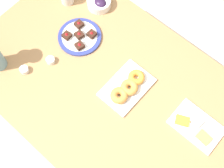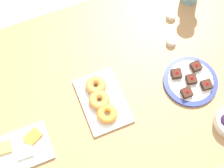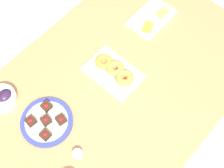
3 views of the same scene
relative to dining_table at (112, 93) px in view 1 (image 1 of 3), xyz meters
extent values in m
plane|color=#B7B2A8|center=(0.00, 0.00, -0.65)|extent=(6.00, 6.00, 0.00)
cube|color=#A87A4C|center=(0.00, 0.00, 0.07)|extent=(1.60, 1.00, 0.04)
cube|color=#A87A4C|center=(0.72, -0.42, -0.30)|extent=(0.07, 0.07, 0.70)
cylinder|color=white|center=(0.41, -0.35, 0.11)|extent=(0.14, 0.14, 0.05)
ellipsoid|color=#2D1938|center=(0.39, -0.34, 0.13)|extent=(0.08, 0.06, 0.04)
cube|color=white|center=(-0.47, -0.12, 0.09)|extent=(0.26, 0.17, 0.01)
cube|color=#EFB74C|center=(-0.53, -0.09, 0.11)|extent=(0.07, 0.06, 0.02)
cube|color=white|center=(-0.45, -0.14, 0.11)|extent=(0.07, 0.05, 0.02)
cube|color=orange|center=(-0.40, -0.09, 0.11)|extent=(0.08, 0.07, 0.02)
cube|color=white|center=(-0.06, -0.05, 0.09)|extent=(0.19, 0.28, 0.01)
torus|color=orange|center=(-0.07, -0.12, 0.12)|extent=(0.11, 0.11, 0.03)
torus|color=#D38A3E|center=(-0.08, -0.05, 0.12)|extent=(0.11, 0.11, 0.04)
torus|color=#CF833C|center=(-0.07, 0.02, 0.12)|extent=(0.13, 0.13, 0.04)
cylinder|color=white|center=(0.42, 0.25, 0.10)|extent=(0.05, 0.05, 0.03)
cylinder|color=#C68923|center=(0.42, 0.25, 0.11)|extent=(0.04, 0.04, 0.01)
cylinder|color=white|center=(0.36, 0.11, 0.10)|extent=(0.05, 0.05, 0.03)
cylinder|color=maroon|center=(0.36, 0.11, 0.11)|extent=(0.04, 0.04, 0.01)
cylinder|color=navy|center=(0.34, -0.11, 0.09)|extent=(0.25, 0.25, 0.01)
cylinder|color=white|center=(0.34, -0.11, 0.09)|extent=(0.20, 0.20, 0.01)
cube|color=#381E14|center=(0.29, -0.06, 0.11)|extent=(0.05, 0.05, 0.02)
cone|color=red|center=(0.29, -0.06, 0.13)|extent=(0.02, 0.02, 0.01)
cube|color=#381E14|center=(0.39, -0.06, 0.11)|extent=(0.05, 0.05, 0.02)
cone|color=red|center=(0.39, -0.06, 0.13)|extent=(0.02, 0.02, 0.01)
cube|color=#381E14|center=(0.29, -0.16, 0.11)|extent=(0.05, 0.05, 0.02)
cone|color=red|center=(0.29, -0.16, 0.13)|extent=(0.02, 0.02, 0.01)
cube|color=#381E14|center=(0.39, -0.16, 0.11)|extent=(0.05, 0.05, 0.02)
cone|color=red|center=(0.39, -0.16, 0.13)|extent=(0.02, 0.02, 0.01)
cube|color=#381E14|center=(0.34, -0.11, 0.11)|extent=(0.05, 0.05, 0.02)
cone|color=red|center=(0.34, -0.11, 0.13)|extent=(0.02, 0.02, 0.01)
camera|label=1|loc=(-0.42, 0.48, 1.63)|focal=50.00mm
camera|label=2|loc=(-0.21, -0.51, 1.40)|focal=50.00mm
camera|label=3|loc=(0.50, 0.44, 1.50)|focal=50.00mm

